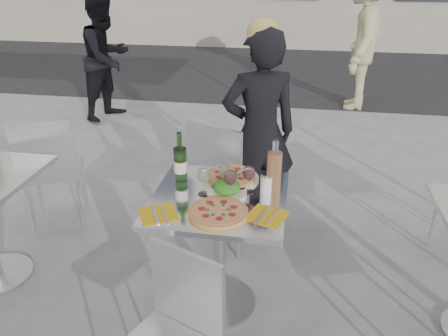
% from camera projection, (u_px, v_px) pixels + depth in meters
% --- Properties ---
extents(ground, '(80.00, 80.00, 0.00)m').
position_uv_depth(ground, '(220.00, 303.00, 2.68)').
color(ground, slate).
extents(street_asphalt, '(24.00, 5.00, 0.00)m').
position_uv_depth(street_asphalt, '(279.00, 68.00, 8.45)').
color(street_asphalt, black).
rests_on(street_asphalt, ground).
extents(main_table, '(0.72, 0.72, 0.75)m').
position_uv_depth(main_table, '(219.00, 229.00, 2.44)').
color(main_table, '#B7BABF').
rests_on(main_table, ground).
extents(chair_far, '(0.58, 0.59, 0.96)m').
position_uv_depth(chair_far, '(223.00, 174.00, 3.00)').
color(chair_far, silver).
rests_on(chair_far, ground).
extents(chair_near, '(0.49, 0.50, 0.82)m').
position_uv_depth(chair_near, '(174.00, 328.00, 1.86)').
color(chair_near, silver).
rests_on(chair_near, ground).
extents(side_chair_lfar, '(0.55, 0.55, 0.92)m').
position_uv_depth(side_chair_lfar, '(49.00, 165.00, 3.19)').
color(side_chair_lfar, silver).
rests_on(side_chair_lfar, ground).
extents(woman_diner, '(0.65, 0.54, 1.52)m').
position_uv_depth(woman_diner, '(259.00, 134.00, 3.17)').
color(woman_diner, black).
rests_on(woman_diner, ground).
extents(pedestrian_a, '(0.80, 0.91, 1.56)m').
position_uv_depth(pedestrian_a, '(107.00, 58.00, 5.52)').
color(pedestrian_a, black).
rests_on(pedestrian_a, ground).
extents(pedestrian_b, '(0.84, 1.30, 1.91)m').
position_uv_depth(pedestrian_b, '(359.00, 38.00, 5.83)').
color(pedestrian_b, tan).
rests_on(pedestrian_b, ground).
extents(pizza_near, '(0.30, 0.30, 0.02)m').
position_uv_depth(pizza_near, '(218.00, 212.00, 2.19)').
color(pizza_near, '#B98E48').
rests_on(pizza_near, main_table).
extents(pizza_far, '(0.33, 0.33, 0.03)m').
position_uv_depth(pizza_far, '(231.00, 177.00, 2.53)').
color(pizza_far, white).
rests_on(pizza_far, main_table).
extents(salad_plate, '(0.22, 0.22, 0.09)m').
position_uv_depth(salad_plate, '(227.00, 188.00, 2.36)').
color(salad_plate, white).
rests_on(salad_plate, main_table).
extents(wine_bottle, '(0.07, 0.08, 0.29)m').
position_uv_depth(wine_bottle, '(180.00, 163.00, 2.48)').
color(wine_bottle, '#29551F').
rests_on(wine_bottle, main_table).
extents(carafe, '(0.08, 0.08, 0.29)m').
position_uv_depth(carafe, '(274.00, 170.00, 2.38)').
color(carafe, tan).
rests_on(carafe, main_table).
extents(sugar_shaker, '(0.06, 0.06, 0.11)m').
position_uv_depth(sugar_shaker, '(266.00, 182.00, 2.39)').
color(sugar_shaker, white).
rests_on(sugar_shaker, main_table).
extents(wineglass_white_a, '(0.07, 0.07, 0.16)m').
position_uv_depth(wineglass_white_a, '(203.00, 176.00, 2.33)').
color(wineglass_white_a, white).
rests_on(wineglass_white_a, main_table).
extents(wineglass_white_b, '(0.07, 0.07, 0.16)m').
position_uv_depth(wineglass_white_b, '(224.00, 171.00, 2.38)').
color(wineglass_white_b, white).
rests_on(wineglass_white_b, main_table).
extents(wineglass_red_a, '(0.07, 0.07, 0.16)m').
position_uv_depth(wineglass_red_a, '(231.00, 178.00, 2.31)').
color(wineglass_red_a, white).
rests_on(wineglass_red_a, main_table).
extents(wineglass_red_b, '(0.07, 0.07, 0.16)m').
position_uv_depth(wineglass_red_b, '(249.00, 174.00, 2.35)').
color(wineglass_red_b, white).
rests_on(wineglass_red_b, main_table).
extents(napkin_left, '(0.24, 0.24, 0.01)m').
position_uv_depth(napkin_left, '(158.00, 214.00, 2.19)').
color(napkin_left, gold).
rests_on(napkin_left, main_table).
extents(napkin_right, '(0.23, 0.23, 0.01)m').
position_uv_depth(napkin_right, '(267.00, 216.00, 2.17)').
color(napkin_right, gold).
rests_on(napkin_right, main_table).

